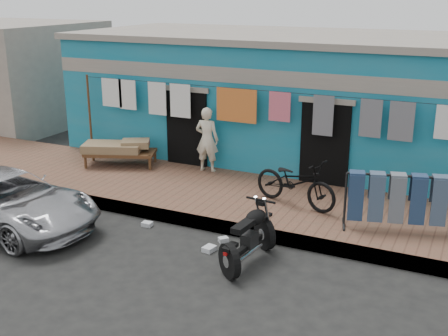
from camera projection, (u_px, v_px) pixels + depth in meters
ground at (173, 265)px, 9.47m from camera, size 80.00×80.00×0.00m
sidewalk at (244, 201)px, 12.01m from camera, size 28.00×3.00×0.25m
curb at (214, 225)px, 10.77m from camera, size 28.00×0.10×0.25m
building at (304, 98)px, 14.97m from camera, size 12.20×5.20×3.36m
neighbor_left at (1, 72)px, 19.49m from camera, size 6.00×5.00×3.40m
clothesline at (250, 110)px, 12.74m from camera, size 10.06×0.06×2.10m
car at (7, 200)px, 10.86m from camera, size 4.11×2.18×1.11m
seated_person at (207, 139)px, 13.39m from camera, size 0.60×0.43×1.56m
bicycle at (296, 177)px, 11.27m from camera, size 1.97×1.13×1.21m
motorcycle at (248, 235)px, 9.42m from camera, size 0.84×1.67×1.01m
charpoy at (121, 153)px, 13.95m from camera, size 2.39×2.08×0.61m
jeans_rack at (407, 201)px, 10.11m from camera, size 2.51×1.62×1.09m
litter_a at (147, 224)px, 11.02m from camera, size 0.20×0.16×0.09m
litter_b at (223, 240)px, 10.34m from camera, size 0.21×0.21×0.09m
litter_c at (209, 249)px, 9.97m from camera, size 0.22×0.25×0.09m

